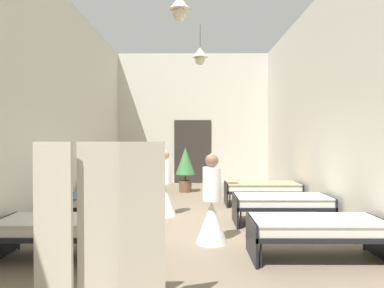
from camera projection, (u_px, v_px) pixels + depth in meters
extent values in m
cube|color=#7A6B56|center=(192.00, 226.00, 6.71)|extent=(6.31, 12.77, 0.10)
cube|color=beige|center=(193.00, 118.00, 12.84)|extent=(6.11, 0.20, 4.94)
cube|color=beige|center=(44.00, 101.00, 6.67)|extent=(0.20, 12.17, 4.94)
cube|color=beige|center=(340.00, 101.00, 6.64)|extent=(0.20, 12.17, 4.94)
cube|color=#2D2823|center=(193.00, 152.00, 12.75)|extent=(1.40, 0.06, 2.40)
cone|color=beige|center=(180.00, 3.00, 6.62)|extent=(0.44, 0.44, 0.28)
sphere|color=beige|center=(180.00, 14.00, 6.63)|extent=(0.28, 0.28, 0.28)
cylinder|color=brown|center=(200.00, 36.00, 9.45)|extent=(0.02, 0.02, 0.64)
cone|color=beige|center=(200.00, 52.00, 9.46)|extent=(0.44, 0.44, 0.28)
sphere|color=beige|center=(200.00, 60.00, 9.47)|extent=(0.28, 0.28, 0.28)
cylinder|color=black|center=(19.00, 239.00, 5.18)|extent=(0.03, 0.03, 0.34)
cylinder|color=black|center=(121.00, 255.00, 4.45)|extent=(0.03, 0.03, 0.34)
cylinder|color=black|center=(131.00, 239.00, 5.17)|extent=(0.03, 0.03, 0.34)
cube|color=black|center=(66.00, 232.00, 4.81)|extent=(1.90, 0.84, 0.07)
cube|color=black|center=(2.00, 238.00, 4.82)|extent=(0.04, 0.84, 0.57)
cube|color=black|center=(130.00, 238.00, 4.81)|extent=(0.04, 0.84, 0.57)
cube|color=silver|center=(66.00, 225.00, 4.81)|extent=(1.82, 0.78, 0.14)
cube|color=beige|center=(66.00, 219.00, 4.81)|extent=(1.86, 0.82, 0.02)
cylinder|color=black|center=(261.00, 255.00, 4.44)|extent=(0.03, 0.03, 0.34)
cylinder|color=black|center=(251.00, 239.00, 5.16)|extent=(0.03, 0.03, 0.34)
cylinder|color=black|center=(364.00, 239.00, 5.15)|extent=(0.03, 0.03, 0.34)
cube|color=black|center=(316.00, 232.00, 4.79)|extent=(1.90, 0.84, 0.07)
cube|color=black|center=(252.00, 238.00, 4.80)|extent=(0.04, 0.84, 0.57)
cube|color=black|center=(381.00, 239.00, 4.79)|extent=(0.04, 0.84, 0.57)
cube|color=silver|center=(316.00, 225.00, 4.79)|extent=(1.82, 0.78, 0.14)
cube|color=beige|center=(317.00, 219.00, 4.79)|extent=(1.86, 0.82, 0.02)
cylinder|color=black|center=(51.00, 220.00, 6.36)|extent=(0.03, 0.03, 0.34)
cylinder|color=black|center=(66.00, 211.00, 7.08)|extent=(0.03, 0.03, 0.34)
cylinder|color=black|center=(143.00, 220.00, 6.35)|extent=(0.03, 0.03, 0.34)
cylinder|color=black|center=(148.00, 211.00, 7.07)|extent=(0.03, 0.03, 0.34)
cube|color=black|center=(102.00, 205.00, 6.71)|extent=(1.90, 0.84, 0.07)
cube|color=black|center=(56.00, 210.00, 6.72)|extent=(0.04, 0.84, 0.57)
cube|color=black|center=(148.00, 210.00, 6.71)|extent=(0.04, 0.84, 0.57)
cube|color=white|center=(102.00, 200.00, 6.71)|extent=(1.82, 0.78, 0.14)
cube|color=slate|center=(102.00, 196.00, 6.71)|extent=(1.86, 0.82, 0.02)
cylinder|color=black|center=(241.00, 220.00, 6.34)|extent=(0.03, 0.03, 0.34)
cylinder|color=black|center=(236.00, 212.00, 7.06)|extent=(0.03, 0.03, 0.34)
cylinder|color=black|center=(332.00, 220.00, 6.33)|extent=(0.03, 0.03, 0.34)
cylinder|color=black|center=(318.00, 212.00, 7.05)|extent=(0.03, 0.03, 0.34)
cube|color=black|center=(282.00, 205.00, 6.69)|extent=(1.90, 0.84, 0.07)
cube|color=black|center=(235.00, 210.00, 6.70)|extent=(0.04, 0.84, 0.57)
cube|color=black|center=(328.00, 210.00, 6.69)|extent=(0.04, 0.84, 0.57)
cube|color=white|center=(282.00, 200.00, 6.69)|extent=(1.82, 0.78, 0.14)
cube|color=beige|center=(282.00, 196.00, 6.69)|extent=(1.86, 0.82, 0.02)
cylinder|color=black|center=(84.00, 201.00, 8.26)|extent=(0.03, 0.03, 0.34)
cylinder|color=black|center=(93.00, 196.00, 8.98)|extent=(0.03, 0.03, 0.34)
cylinder|color=black|center=(154.00, 201.00, 8.25)|extent=(0.03, 0.03, 0.34)
cylinder|color=black|center=(157.00, 196.00, 8.97)|extent=(0.03, 0.03, 0.34)
cube|color=black|center=(122.00, 190.00, 8.61)|extent=(1.90, 0.84, 0.07)
cube|color=black|center=(86.00, 194.00, 8.62)|extent=(0.04, 0.84, 0.57)
cube|color=black|center=(158.00, 194.00, 8.61)|extent=(0.04, 0.84, 0.57)
cube|color=white|center=(122.00, 186.00, 8.61)|extent=(1.82, 0.78, 0.14)
cube|color=beige|center=(122.00, 183.00, 8.61)|extent=(1.86, 0.82, 0.02)
cylinder|color=black|center=(230.00, 201.00, 8.24)|extent=(0.03, 0.03, 0.34)
cylinder|color=black|center=(227.00, 196.00, 8.96)|extent=(0.03, 0.03, 0.34)
cylinder|color=black|center=(300.00, 201.00, 8.23)|extent=(0.03, 0.03, 0.34)
cylinder|color=black|center=(292.00, 196.00, 8.95)|extent=(0.03, 0.03, 0.34)
cube|color=black|center=(262.00, 190.00, 8.59)|extent=(1.90, 0.84, 0.07)
cube|color=black|center=(226.00, 194.00, 8.60)|extent=(0.04, 0.84, 0.57)
cube|color=black|center=(298.00, 194.00, 8.59)|extent=(0.04, 0.84, 0.57)
cube|color=white|center=(262.00, 186.00, 8.59)|extent=(1.82, 0.78, 0.14)
cube|color=tan|center=(262.00, 183.00, 8.59)|extent=(1.86, 0.82, 0.02)
cone|color=white|center=(212.00, 222.00, 5.50)|extent=(0.52, 0.52, 0.70)
cylinder|color=white|center=(212.00, 184.00, 5.49)|extent=(0.30, 0.30, 0.55)
sphere|color=#846047|center=(212.00, 161.00, 5.48)|extent=(0.22, 0.22, 0.22)
cone|color=white|center=(212.00, 156.00, 5.48)|extent=(0.18, 0.18, 0.10)
cone|color=white|center=(165.00, 200.00, 7.43)|extent=(0.52, 0.52, 0.70)
cylinder|color=white|center=(165.00, 172.00, 7.42)|extent=(0.30, 0.30, 0.55)
sphere|color=#A87A5B|center=(165.00, 155.00, 7.41)|extent=(0.22, 0.22, 0.22)
cone|color=white|center=(165.00, 151.00, 7.41)|extent=(0.18, 0.18, 0.10)
cylinder|color=brown|center=(185.00, 186.00, 10.64)|extent=(0.40, 0.40, 0.37)
cylinder|color=brown|center=(185.00, 177.00, 10.63)|extent=(0.06, 0.06, 0.20)
cone|color=#3D7A42|center=(185.00, 161.00, 10.62)|extent=(0.61, 0.61, 0.86)
cube|color=#BCB29E|center=(53.00, 233.00, 3.11)|extent=(0.41, 0.15, 1.70)
cube|color=#BCB29E|center=(100.00, 231.00, 3.17)|extent=(0.42, 0.03, 1.70)
cube|color=#BCB29E|center=(143.00, 233.00, 3.11)|extent=(0.41, 0.16, 1.70)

